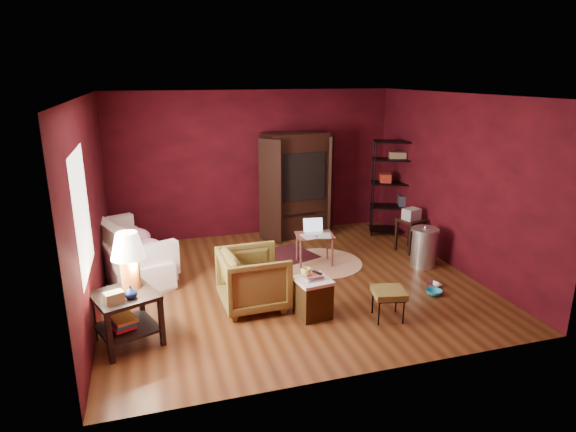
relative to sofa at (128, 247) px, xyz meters
name	(u,v)px	position (x,y,z in m)	size (l,w,h in m)	color
room	(290,194)	(2.35, -1.12, 0.98)	(5.54, 5.04, 2.84)	brown
sofa	(128,247)	(0.00, 0.00, 0.00)	(2.14, 0.63, 0.84)	white
armchair	(253,276)	(1.65, -1.74, 0.02)	(0.86, 0.80, 0.88)	black
pet_bowl_steel	(434,280)	(4.38, -1.90, -0.31)	(0.22, 0.05, 0.22)	silver
pet_bowl_turquoise	(434,287)	(4.24, -2.13, -0.30)	(0.24, 0.07, 0.24)	#29A1C3
vase	(131,292)	(0.10, -2.38, 0.29)	(0.15, 0.15, 0.15)	#0D1841
mug	(306,271)	(2.24, -2.22, 0.23)	(0.13, 0.10, 0.13)	#FFF67C
side_table	(127,278)	(0.06, -2.15, 0.38)	(0.87, 0.87, 1.33)	black
sofa_cushions	(128,250)	(-0.01, -0.06, -0.02)	(1.41, 2.07, 0.81)	white
hamper	(313,297)	(2.34, -2.23, -0.15)	(0.48, 0.48, 0.60)	#43290F
footstool	(389,294)	(3.25, -2.58, -0.07)	(0.47, 0.47, 0.41)	black
rug_round	(321,263)	(3.09, -0.53, -0.41)	(1.57, 1.57, 0.01)	beige
rug_oriental	(277,257)	(2.43, -0.11, -0.40)	(1.49, 1.23, 0.01)	#54161E
laptop_desk	(315,237)	(2.97, -0.51, 0.05)	(0.66, 0.54, 0.76)	brown
tv_armoire	(296,183)	(3.13, 1.06, 0.63)	(1.57, 0.98, 2.02)	black
wire_shelving	(396,184)	(5.01, 0.53, 0.61)	(0.99, 0.70, 1.87)	black
small_stand	(411,219)	(4.82, -0.42, 0.17)	(0.49, 0.49, 0.79)	black
trash_can	(424,247)	(4.67, -1.12, -0.09)	(0.56, 0.56, 0.70)	silver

